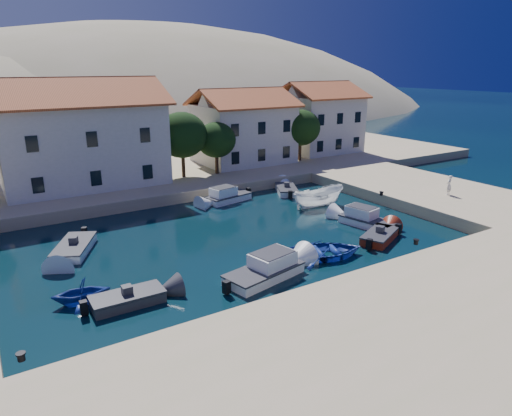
{
  "coord_description": "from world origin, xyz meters",
  "views": [
    {
      "loc": [
        -14.57,
        -16.45,
        11.67
      ],
      "look_at": [
        1.85,
        9.87,
        2.0
      ],
      "focal_mm": 32.0,
      "sensor_mm": 36.0,
      "label": 1
    }
  ],
  "objects_px": {
    "building_mid": "(243,125)",
    "building_right": "(319,116)",
    "rowboat_south": "(324,257)",
    "building_left": "(80,131)",
    "pedestrian": "(449,185)",
    "boat_east": "(318,207)",
    "cabin_cruiser_south": "(264,271)",
    "cabin_cruiser_east": "(368,220)"
  },
  "relations": [
    {
      "from": "building_mid",
      "to": "building_right",
      "type": "xyz_separation_m",
      "value": [
        12.0,
        1.0,
        0.25
      ]
    },
    {
      "from": "building_right",
      "to": "rowboat_south",
      "type": "xyz_separation_m",
      "value": [
        -20.63,
        -25.91,
        -5.47
      ]
    },
    {
      "from": "building_left",
      "to": "pedestrian",
      "type": "bearing_deg",
      "value": -39.16
    },
    {
      "from": "building_right",
      "to": "pedestrian",
      "type": "distance_m",
      "value": 23.62
    },
    {
      "from": "building_mid",
      "to": "boat_east",
      "type": "bearing_deg",
      "value": -96.88
    },
    {
      "from": "building_left",
      "to": "rowboat_south",
      "type": "relative_size",
      "value": 2.91
    },
    {
      "from": "cabin_cruiser_south",
      "to": "building_right",
      "type": "bearing_deg",
      "value": 33.93
    },
    {
      "from": "building_mid",
      "to": "pedestrian",
      "type": "height_order",
      "value": "building_mid"
    },
    {
      "from": "pedestrian",
      "to": "rowboat_south",
      "type": "bearing_deg",
      "value": -7.49
    },
    {
      "from": "building_right",
      "to": "boat_east",
      "type": "height_order",
      "value": "building_right"
    },
    {
      "from": "building_mid",
      "to": "boat_east",
      "type": "distance_m",
      "value": 17.13
    },
    {
      "from": "rowboat_south",
      "to": "cabin_cruiser_east",
      "type": "bearing_deg",
      "value": -48.72
    },
    {
      "from": "cabin_cruiser_east",
      "to": "boat_east",
      "type": "relative_size",
      "value": 0.94
    },
    {
      "from": "building_left",
      "to": "building_right",
      "type": "bearing_deg",
      "value": 3.81
    },
    {
      "from": "building_left",
      "to": "building_mid",
      "type": "relative_size",
      "value": 1.4
    },
    {
      "from": "building_right",
      "to": "pedestrian",
      "type": "xyz_separation_m",
      "value": [
        -4.29,
        -22.94,
        -3.61
      ]
    },
    {
      "from": "rowboat_south",
      "to": "pedestrian",
      "type": "distance_m",
      "value": 16.71
    },
    {
      "from": "rowboat_south",
      "to": "cabin_cruiser_east",
      "type": "xyz_separation_m",
      "value": [
        6.65,
        2.78,
        0.48
      ]
    },
    {
      "from": "building_left",
      "to": "building_right",
      "type": "relative_size",
      "value": 1.56
    },
    {
      "from": "pedestrian",
      "to": "building_right",
      "type": "bearing_deg",
      "value": -118.35
    },
    {
      "from": "building_left",
      "to": "boat_east",
      "type": "relative_size",
      "value": 2.99
    },
    {
      "from": "building_mid",
      "to": "cabin_cruiser_south",
      "type": "relative_size",
      "value": 2.04
    },
    {
      "from": "rowboat_south",
      "to": "cabin_cruiser_east",
      "type": "height_order",
      "value": "cabin_cruiser_east"
    },
    {
      "from": "rowboat_south",
      "to": "building_right",
      "type": "bearing_deg",
      "value": -19.98
    },
    {
      "from": "building_mid",
      "to": "cabin_cruiser_east",
      "type": "bearing_deg",
      "value": -95.12
    },
    {
      "from": "cabin_cruiser_south",
      "to": "pedestrian",
      "type": "xyz_separation_m",
      "value": [
        21.29,
        3.55,
        1.39
      ]
    },
    {
      "from": "building_mid",
      "to": "cabin_cruiser_south",
      "type": "xyz_separation_m",
      "value": [
        -13.57,
        -25.49,
        -4.75
      ]
    },
    {
      "from": "building_right",
      "to": "cabin_cruiser_east",
      "type": "height_order",
      "value": "building_right"
    },
    {
      "from": "cabin_cruiser_south",
      "to": "boat_east",
      "type": "bearing_deg",
      "value": 26.57
    },
    {
      "from": "building_right",
      "to": "boat_east",
      "type": "bearing_deg",
      "value": -129.05
    },
    {
      "from": "building_left",
      "to": "pedestrian",
      "type": "relative_size",
      "value": 8.52
    },
    {
      "from": "building_right",
      "to": "rowboat_south",
      "type": "distance_m",
      "value": 33.56
    },
    {
      "from": "cabin_cruiser_east",
      "to": "boat_east",
      "type": "xyz_separation_m",
      "value": [
        0.03,
        5.92,
        -0.48
      ]
    },
    {
      "from": "building_right",
      "to": "boat_east",
      "type": "xyz_separation_m",
      "value": [
        -13.96,
        -17.2,
        -5.47
      ]
    },
    {
      "from": "building_left",
      "to": "boat_east",
      "type": "height_order",
      "value": "building_left"
    },
    {
      "from": "building_left",
      "to": "building_mid",
      "type": "xyz_separation_m",
      "value": [
        18.0,
        1.0,
        -0.71
      ]
    },
    {
      "from": "building_left",
      "to": "building_right",
      "type": "xyz_separation_m",
      "value": [
        30.0,
        2.0,
        -0.46
      ]
    },
    {
      "from": "building_left",
      "to": "cabin_cruiser_south",
      "type": "xyz_separation_m",
      "value": [
        4.43,
        -24.49,
        -5.46
      ]
    },
    {
      "from": "boat_east",
      "to": "cabin_cruiser_south",
      "type": "bearing_deg",
      "value": 135.0
    },
    {
      "from": "cabin_cruiser_south",
      "to": "pedestrian",
      "type": "bearing_deg",
      "value": -2.62
    },
    {
      "from": "building_mid",
      "to": "cabin_cruiser_south",
      "type": "bearing_deg",
      "value": -118.03
    },
    {
      "from": "building_left",
      "to": "boat_east",
      "type": "bearing_deg",
      "value": -43.45
    }
  ]
}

